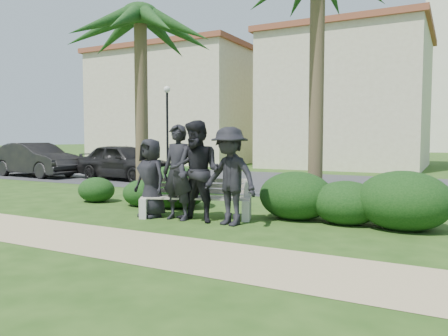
{
  "coord_description": "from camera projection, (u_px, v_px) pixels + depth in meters",
  "views": [
    {
      "loc": [
        4.36,
        -6.83,
        1.6
      ],
      "look_at": [
        0.2,
        1.0,
        0.98
      ],
      "focal_mm": 35.0,
      "sensor_mm": 36.0,
      "label": 1
    }
  ],
  "objects": [
    {
      "name": "ground",
      "position": [
        189.0,
        223.0,
        8.17
      ],
      "size": [
        160.0,
        160.0,
        0.0
      ],
      "primitive_type": "plane",
      "color": "#224313",
      "rests_on": "ground"
    },
    {
      "name": "footpath",
      "position": [
        125.0,
        244.0,
        6.58
      ],
      "size": [
        30.0,
        1.6,
        0.01
      ],
      "primitive_type": "cube",
      "color": "tan",
      "rests_on": "ground"
    },
    {
      "name": "asphalt_street",
      "position": [
        313.0,
        184.0,
        15.21
      ],
      "size": [
        160.0,
        8.0,
        0.01
      ],
      "primitive_type": "cube",
      "color": "#2D2D30",
      "rests_on": "ground"
    },
    {
      "name": "stucco_bldg_left",
      "position": [
        182.0,
        107.0,
        29.39
      ],
      "size": [
        10.4,
        8.4,
        7.3
      ],
      "color": "beige",
      "rests_on": "ground"
    },
    {
      "name": "stucco_bldg_right",
      "position": [
        348.0,
        101.0,
        24.24
      ],
      "size": [
        8.4,
        8.4,
        7.3
      ],
      "color": "beige",
      "rests_on": "ground"
    },
    {
      "name": "street_lamp",
      "position": [
        167.0,
        112.0,
        22.75
      ],
      "size": [
        0.36,
        0.36,
        4.29
      ],
      "color": "black",
      "rests_on": "ground"
    },
    {
      "name": "park_bench",
      "position": [
        197.0,
        201.0,
        8.66
      ],
      "size": [
        2.33,
        1.2,
        0.76
      ],
      "rotation": [
        0.0,
        0.0,
        0.35
      ],
      "color": "#9E9584",
      "rests_on": "ground"
    },
    {
      "name": "man_a",
      "position": [
        151.0,
        178.0,
        8.77
      ],
      "size": [
        0.86,
        0.66,
        1.58
      ],
      "primitive_type": "imported",
      "rotation": [
        0.0,
        0.0,
        -0.21
      ],
      "color": "black",
      "rests_on": "ground"
    },
    {
      "name": "man_b",
      "position": [
        178.0,
        172.0,
        8.46
      ],
      "size": [
        0.69,
        0.47,
        1.86
      ],
      "primitive_type": "imported",
      "rotation": [
        0.0,
        0.0,
        -0.04
      ],
      "color": "black",
      "rests_on": "ground"
    },
    {
      "name": "man_c",
      "position": [
        198.0,
        171.0,
        8.22
      ],
      "size": [
        0.98,
        0.78,
        1.93
      ],
      "primitive_type": "imported",
      "rotation": [
        0.0,
        0.0,
        -0.06
      ],
      "color": "black",
      "rests_on": "ground"
    },
    {
      "name": "man_d",
      "position": [
        230.0,
        176.0,
        7.94
      ],
      "size": [
        1.27,
        0.88,
        1.8
      ],
      "primitive_type": "imported",
      "rotation": [
        0.0,
        0.0,
        -0.19
      ],
      "color": "black",
      "rests_on": "ground"
    },
    {
      "name": "hedge_a",
      "position": [
        96.0,
        189.0,
        10.91
      ],
      "size": [
        0.97,
        0.8,
        0.63
      ],
      "primitive_type": "ellipsoid",
      "color": "black",
      "rests_on": "ground"
    },
    {
      "name": "hedge_b",
      "position": [
        173.0,
        186.0,
        10.01
      ],
      "size": [
        1.53,
        1.26,
        0.99
      ],
      "primitive_type": "ellipsoid",
      "color": "black",
      "rests_on": "ground"
    },
    {
      "name": "hedge_c",
      "position": [
        180.0,
        188.0,
        10.13
      ],
      "size": [
        1.31,
        1.08,
        0.85
      ],
      "primitive_type": "ellipsoid",
      "color": "black",
      "rests_on": "ground"
    },
    {
      "name": "hedge_d",
      "position": [
        296.0,
        194.0,
        8.61
      ],
      "size": [
        1.48,
        1.23,
        0.97
      ],
      "primitive_type": "ellipsoid",
      "color": "black",
      "rests_on": "ground"
    },
    {
      "name": "hedge_e",
      "position": [
        346.0,
        202.0,
        8.09
      ],
      "size": [
        1.27,
        1.05,
        0.83
      ],
      "primitive_type": "ellipsoid",
      "color": "black",
      "rests_on": "ground"
    },
    {
      "name": "hedge_f",
      "position": [
        404.0,
        199.0,
        7.62
      ],
      "size": [
        1.63,
        1.35,
        1.06
      ],
      "primitive_type": "ellipsoid",
      "color": "black",
      "rests_on": "ground"
    },
    {
      "name": "hedge_extra",
      "position": [
        142.0,
        192.0,
        10.23
      ],
      "size": [
        0.97,
        0.8,
        0.63
      ],
      "primitive_type": "ellipsoid",
      "color": "black",
      "rests_on": "ground"
    },
    {
      "name": "palm_left",
      "position": [
        140.0,
        17.0,
        10.67
      ],
      "size": [
        3.0,
        3.0,
        5.52
      ],
      "color": "brown",
      "rests_on": "ground"
    },
    {
      "name": "car_a",
      "position": [
        124.0,
        162.0,
        16.61
      ],
      "size": [
        4.2,
        2.09,
        1.37
      ],
      "primitive_type": "imported",
      "rotation": [
        0.0,
        0.0,
        1.45
      ],
      "color": "black",
      "rests_on": "ground"
    },
    {
      "name": "car_b",
      "position": [
        36.0,
        160.0,
        18.04
      ],
      "size": [
        4.29,
        1.73,
        1.39
      ],
      "primitive_type": "imported",
      "rotation": [
        0.0,
        0.0,
        1.51
      ],
      "color": "black",
      "rests_on": "ground"
    }
  ]
}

